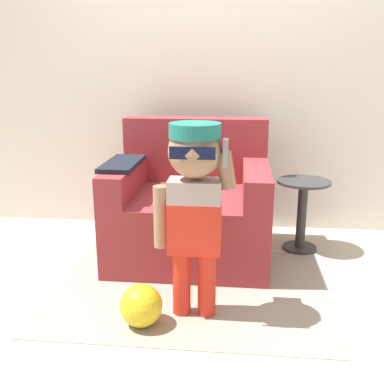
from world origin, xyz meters
name	(u,v)px	position (x,y,z in m)	size (l,w,h in m)	color
ground_plane	(205,257)	(0.00, 0.00, 0.00)	(10.00, 10.00, 0.00)	#BCB29E
wall_back	(214,64)	(0.00, 0.71, 1.30)	(10.00, 0.05, 2.60)	silver
armchair	(191,208)	(-0.11, 0.08, 0.33)	(1.07, 0.92, 0.92)	maroon
person_child	(194,192)	(-0.01, -0.74, 0.68)	(0.42, 0.31, 1.02)	red
side_table	(302,208)	(0.67, 0.22, 0.31)	(0.37, 0.37, 0.51)	#333333
rug	(190,288)	(-0.05, -0.47, 0.00)	(1.61, 1.21, 0.01)	#9E9384
toy_ball	(141,306)	(-0.26, -0.88, 0.11)	(0.22, 0.22, 0.22)	yellow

